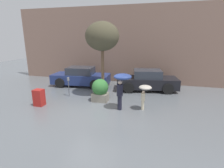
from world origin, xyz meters
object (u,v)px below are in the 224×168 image
(person_child, at_px, (145,91))
(parked_car_near, at_px, (147,81))
(parking_meter, at_px, (68,83))
(newspaper_box, at_px, (39,98))
(person_adult, at_px, (122,82))
(parked_car_far, at_px, (81,77))
(street_tree, at_px, (102,37))
(planter_box, at_px, (100,90))

(person_child, relative_size, parked_car_near, 0.30)
(parking_meter, distance_m, newspaper_box, 2.01)
(newspaper_box, bearing_deg, person_adult, 7.99)
(parked_car_near, distance_m, parked_car_far, 4.96)
(street_tree, height_order, newspaper_box, street_tree)
(person_child, xyz_separation_m, parking_meter, (-4.74, 0.94, -0.15))
(parked_car_far, bearing_deg, person_child, -129.41)
(person_child, bearing_deg, parked_car_near, 108.09)
(person_adult, xyz_separation_m, person_child, (1.12, 0.23, -0.42))
(planter_box, relative_size, parked_car_near, 0.30)
(newspaper_box, bearing_deg, street_tree, 41.42)
(street_tree, bearing_deg, parked_car_near, 37.30)
(parking_meter, height_order, newspaper_box, parking_meter)
(planter_box, relative_size, parking_meter, 1.07)
(street_tree, distance_m, parking_meter, 3.48)
(parked_car_far, xyz_separation_m, parking_meter, (0.35, -2.56, 0.22))
(planter_box, bearing_deg, newspaper_box, -153.19)
(parked_car_far, distance_m, parking_meter, 2.59)
(person_adult, relative_size, parked_car_near, 0.43)
(street_tree, xyz_separation_m, newspaper_box, (-2.83, -2.49, -3.18))
(planter_box, xyz_separation_m, parked_car_far, (-2.51, 2.84, -0.02))
(person_child, distance_m, parked_car_far, 6.18)
(parked_car_near, height_order, parked_car_far, same)
(parked_car_near, xyz_separation_m, newspaper_box, (-5.42, -4.47, -0.22))
(planter_box, xyz_separation_m, parked_car_near, (2.44, 2.97, -0.02))
(parking_meter, bearing_deg, person_child, -11.24)
(parked_car_near, relative_size, street_tree, 0.96)
(person_adult, distance_m, parked_car_near, 4.05)
(street_tree, height_order, parking_meter, street_tree)
(parked_car_near, bearing_deg, street_tree, 117.23)
(street_tree, bearing_deg, parking_meter, -160.70)
(planter_box, height_order, parked_car_near, parked_car_near)
(planter_box, height_order, street_tree, street_tree)
(person_child, height_order, parking_meter, person_child)
(person_adult, height_order, newspaper_box, person_adult)
(planter_box, height_order, parking_meter, planter_box)
(planter_box, distance_m, parked_car_near, 3.84)
(parked_car_far, bearing_deg, person_adult, -138.11)
(parked_car_near, bearing_deg, person_adult, 155.40)
(person_child, relative_size, parked_car_far, 0.30)
(person_child, xyz_separation_m, street_tree, (-2.72, 1.65, 2.60))
(person_child, bearing_deg, parked_car_far, 161.53)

